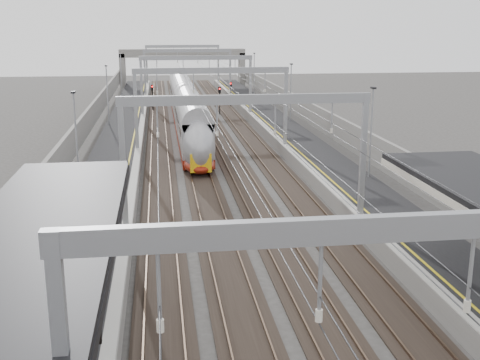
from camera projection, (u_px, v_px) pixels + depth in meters
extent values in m
cube|color=black|center=(119.00, 147.00, 53.15)|extent=(4.00, 120.00, 1.00)
cube|color=black|center=(296.00, 143.00, 55.22)|extent=(4.00, 120.00, 1.00)
cube|color=black|center=(159.00, 151.00, 53.71)|extent=(2.40, 140.00, 0.08)
cube|color=brown|center=(151.00, 151.00, 53.60)|extent=(0.07, 140.00, 0.14)
cube|color=brown|center=(167.00, 150.00, 53.79)|extent=(0.07, 140.00, 0.14)
cube|color=black|center=(193.00, 150.00, 54.10)|extent=(2.40, 140.00, 0.08)
cube|color=brown|center=(185.00, 150.00, 53.99)|extent=(0.07, 140.00, 0.14)
cube|color=brown|center=(201.00, 149.00, 54.17)|extent=(0.07, 140.00, 0.14)
cube|color=black|center=(226.00, 150.00, 54.49)|extent=(2.40, 140.00, 0.08)
cube|color=brown|center=(218.00, 149.00, 54.38)|extent=(0.07, 140.00, 0.14)
cube|color=brown|center=(234.00, 148.00, 54.56)|extent=(0.07, 140.00, 0.14)
cube|color=black|center=(259.00, 149.00, 54.88)|extent=(2.40, 140.00, 0.08)
cube|color=brown|center=(251.00, 148.00, 54.76)|extent=(0.07, 140.00, 0.14)
cube|color=brown|center=(266.00, 148.00, 54.95)|extent=(0.07, 140.00, 0.14)
cube|color=gray|center=(400.00, 227.00, 11.21)|extent=(13.00, 0.25, 0.50)
cube|color=gray|center=(123.00, 162.00, 30.35)|extent=(0.28, 0.28, 6.60)
cube|color=gray|center=(363.00, 155.00, 31.98)|extent=(0.28, 0.28, 6.60)
cube|color=gray|center=(246.00, 99.00, 30.40)|extent=(13.00, 0.25, 0.50)
cube|color=gray|center=(136.00, 109.00, 49.54)|extent=(0.28, 0.28, 6.60)
cube|color=gray|center=(286.00, 106.00, 51.17)|extent=(0.28, 0.28, 6.60)
cube|color=gray|center=(211.00, 71.00, 49.59)|extent=(13.00, 0.25, 0.50)
cube|color=gray|center=(142.00, 85.00, 68.72)|extent=(0.28, 0.28, 6.60)
cube|color=gray|center=(250.00, 84.00, 70.36)|extent=(0.28, 0.28, 6.60)
cube|color=gray|center=(196.00, 58.00, 68.78)|extent=(13.00, 0.25, 0.50)
cube|color=gray|center=(145.00, 72.00, 87.91)|extent=(0.28, 0.28, 6.60)
cube|color=gray|center=(230.00, 71.00, 89.54)|extent=(0.28, 0.28, 6.60)
cube|color=gray|center=(187.00, 51.00, 87.96)|extent=(13.00, 0.25, 0.50)
cube|color=gray|center=(147.00, 64.00, 105.18)|extent=(0.28, 0.28, 6.60)
cube|color=gray|center=(218.00, 64.00, 106.81)|extent=(0.28, 0.28, 6.60)
cube|color=gray|center=(182.00, 46.00, 105.23)|extent=(13.00, 0.25, 0.50)
cylinder|color=#262628|center=(157.00, 85.00, 57.14)|extent=(0.03, 140.00, 0.03)
cylinder|color=#262628|center=(189.00, 84.00, 57.53)|extent=(0.03, 140.00, 0.03)
cylinder|color=#262628|center=(220.00, 84.00, 57.92)|extent=(0.03, 140.00, 0.03)
cylinder|color=#262628|center=(251.00, 83.00, 58.31)|extent=(0.03, 140.00, 0.03)
cylinder|color=black|center=(21.00, 245.00, 22.56)|extent=(0.20, 0.20, 4.00)
cube|color=black|center=(64.00, 334.00, 12.98)|extent=(1.60, 0.15, 0.55)
cube|color=#FF5805|center=(63.00, 335.00, 12.90)|extent=(1.50, 0.02, 0.42)
cube|color=slate|center=(183.00, 53.00, 105.52)|extent=(22.00, 2.20, 1.40)
cube|color=slate|center=(123.00, 71.00, 104.94)|extent=(1.00, 2.20, 6.20)
cube|color=slate|center=(242.00, 70.00, 107.66)|extent=(1.00, 2.20, 6.20)
cube|color=slate|center=(82.00, 136.00, 52.46)|extent=(0.30, 120.00, 3.20)
cube|color=slate|center=(330.00, 130.00, 55.36)|extent=(0.30, 120.00, 3.20)
cube|color=maroon|center=(191.00, 140.00, 56.31)|extent=(2.50, 21.28, 0.74)
cube|color=gray|center=(191.00, 121.00, 55.87)|extent=(2.50, 21.28, 2.78)
cube|color=black|center=(196.00, 160.00, 49.24)|extent=(1.85, 2.22, 0.46)
cube|color=maroon|center=(182.00, 109.00, 77.08)|extent=(2.50, 21.28, 0.74)
cube|color=gray|center=(182.00, 95.00, 76.64)|extent=(2.50, 21.28, 2.78)
cube|color=black|center=(185.00, 120.00, 70.01)|extent=(1.85, 2.22, 0.46)
ellipsoid|color=gray|center=(199.00, 147.00, 45.55)|extent=(2.50, 4.81, 3.89)
cube|color=#E8AD0C|center=(201.00, 163.00, 43.85)|extent=(1.57, 0.12, 1.39)
cube|color=black|center=(200.00, 143.00, 43.90)|extent=(1.48, 0.54, 0.87)
cylinder|color=black|center=(153.00, 100.00, 78.40)|extent=(0.12, 0.12, 3.00)
cube|color=black|center=(152.00, 88.00, 78.00)|extent=(0.32, 0.22, 0.75)
sphere|color=red|center=(152.00, 87.00, 77.84)|extent=(0.16, 0.16, 0.16)
cylinder|color=black|center=(220.00, 103.00, 75.74)|extent=(0.12, 0.12, 3.00)
cube|color=black|center=(220.00, 90.00, 75.34)|extent=(0.32, 0.22, 0.75)
sphere|color=red|center=(220.00, 89.00, 75.18)|extent=(0.16, 0.16, 0.16)
cylinder|color=black|center=(231.00, 96.00, 82.57)|extent=(0.12, 0.12, 3.00)
cube|color=black|center=(231.00, 84.00, 82.17)|extent=(0.32, 0.22, 0.75)
sphere|color=red|center=(231.00, 83.00, 82.01)|extent=(0.16, 0.16, 0.16)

